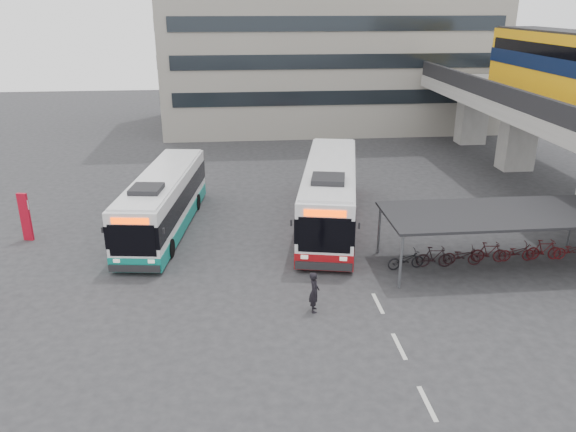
{
  "coord_description": "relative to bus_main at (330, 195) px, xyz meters",
  "views": [
    {
      "loc": [
        -3.0,
        -19.21,
        11.26
      ],
      "look_at": [
        -0.63,
        4.89,
        2.0
      ],
      "focal_mm": 35.0,
      "sensor_mm": 36.0,
      "label": 1
    }
  ],
  "objects": [
    {
      "name": "bike_shelter",
      "position": [
        6.52,
        -5.68,
        -0.31
      ],
      "size": [
        10.0,
        4.0,
        2.54
      ],
      "color": "#595B60",
      "rests_on": "ground"
    },
    {
      "name": "sign_totem_north",
      "position": [
        -15.46,
        -0.67,
        -0.39
      ],
      "size": [
        0.53,
        0.28,
        2.48
      ],
      "rotation": [
        0.0,
        0.0,
        -0.25
      ],
      "color": "#AA0A1E",
      "rests_on": "ground"
    },
    {
      "name": "pedestrian",
      "position": [
        -2.1,
        -8.99,
        -0.84
      ],
      "size": [
        0.46,
        0.64,
        1.66
      ],
      "primitive_type": "imported",
      "rotation": [
        0.0,
        0.0,
        1.47
      ],
      "color": "black",
      "rests_on": "ground"
    },
    {
      "name": "bus_teal",
      "position": [
        -8.73,
        0.13,
        -0.17
      ],
      "size": [
        3.86,
        11.17,
        3.24
      ],
      "rotation": [
        0.0,
        0.0,
        -0.14
      ],
      "color": "white",
      "rests_on": "ground"
    },
    {
      "name": "ground",
      "position": [
        -1.98,
        -8.68,
        -1.67
      ],
      "size": [
        120.0,
        120.0,
        0.0
      ],
      "primitive_type": "plane",
      "color": "#28282B",
      "rests_on": "ground"
    },
    {
      "name": "bus_main",
      "position": [
        0.0,
        0.0,
        0.0
      ],
      "size": [
        5.06,
        12.44,
        3.6
      ],
      "rotation": [
        0.0,
        0.0,
        -0.21
      ],
      "color": "white",
      "rests_on": "ground"
    },
    {
      "name": "road_markings",
      "position": [
        0.52,
        -11.68,
        -1.66
      ],
      "size": [
        0.15,
        7.6,
        0.01
      ],
      "color": "beige",
      "rests_on": "ground"
    }
  ]
}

